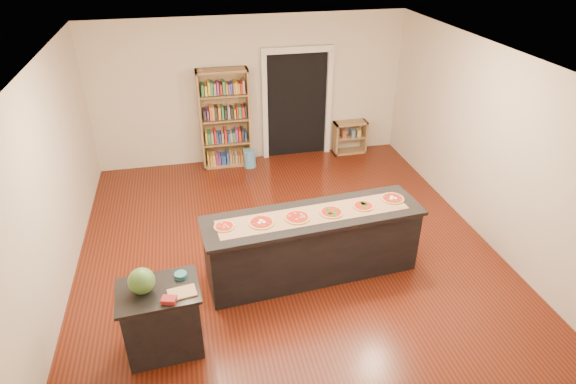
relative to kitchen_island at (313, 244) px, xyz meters
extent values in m
cube|color=beige|center=(-0.21, 0.36, 0.92)|extent=(6.00, 7.00, 2.80)
cube|color=#531D0E|center=(-0.21, 0.36, -0.48)|extent=(6.00, 7.00, 0.01)
cube|color=white|center=(-0.21, 0.36, 2.32)|extent=(6.00, 7.00, 0.01)
cube|color=black|center=(0.69, 3.85, 0.57)|extent=(1.20, 0.02, 2.10)
cube|color=silver|center=(0.04, 3.80, 0.57)|extent=(0.10, 0.08, 2.10)
cube|color=silver|center=(1.34, 3.80, 0.57)|extent=(0.10, 0.08, 2.10)
cube|color=silver|center=(0.69, 3.80, 1.67)|extent=(1.40, 0.08, 0.12)
cube|color=black|center=(0.00, 0.00, -0.03)|extent=(2.81, 0.70, 0.90)
cube|color=black|center=(0.00, 0.00, 0.45)|extent=(2.90, 0.78, 0.05)
cube|color=black|center=(-1.96, -0.94, -0.07)|extent=(0.79, 0.56, 0.82)
cube|color=black|center=(-1.96, -0.94, 0.36)|extent=(0.87, 0.64, 0.04)
cube|color=#957548|center=(-0.77, 3.64, 0.47)|extent=(0.95, 0.34, 1.91)
cube|color=#957548|center=(1.78, 3.67, -0.14)|extent=(0.67, 0.29, 0.67)
cylinder|color=#518CB5|center=(-0.35, 3.45, -0.31)|extent=(0.24, 0.24, 0.35)
cube|color=#98724E|center=(0.00, -0.01, 0.48)|extent=(2.54, 0.66, 0.00)
sphere|color=#144214|center=(-2.10, -0.93, 0.52)|extent=(0.28, 0.28, 0.28)
cube|color=tan|center=(-1.71, -1.06, 0.39)|extent=(0.32, 0.23, 0.02)
cube|color=maroon|center=(-1.84, -1.16, 0.40)|extent=(0.17, 0.14, 0.05)
cylinder|color=#195966|center=(-1.71, -0.78, 0.40)|extent=(0.14, 0.14, 0.05)
cylinder|color=#B69346|center=(-1.16, -0.05, 0.49)|extent=(0.27, 0.27, 0.02)
cylinder|color=#A5190C|center=(-1.16, -0.05, 0.50)|extent=(0.22, 0.22, 0.00)
cylinder|color=#B69346|center=(-0.69, -0.06, 0.49)|extent=(0.33, 0.33, 0.02)
cylinder|color=#A5190C|center=(-0.69, -0.06, 0.50)|extent=(0.27, 0.27, 0.00)
cylinder|color=#B69346|center=(-0.23, -0.04, 0.49)|extent=(0.32, 0.32, 0.02)
cylinder|color=#A5190C|center=(-0.23, -0.04, 0.50)|extent=(0.27, 0.27, 0.00)
cylinder|color=#B69346|center=(0.23, -0.02, 0.49)|extent=(0.31, 0.31, 0.02)
cylinder|color=#A5190C|center=(0.23, -0.02, 0.50)|extent=(0.26, 0.26, 0.00)
cylinder|color=#B69346|center=(0.69, 0.04, 0.49)|extent=(0.28, 0.28, 0.02)
cylinder|color=#A5190C|center=(0.69, 0.04, 0.50)|extent=(0.23, 0.23, 0.00)
cylinder|color=#B69346|center=(1.15, 0.14, 0.49)|extent=(0.34, 0.34, 0.02)
cylinder|color=#A5190C|center=(1.15, 0.14, 0.50)|extent=(0.28, 0.28, 0.00)
camera|label=1|loc=(-1.45, -5.05, 3.79)|focal=30.00mm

